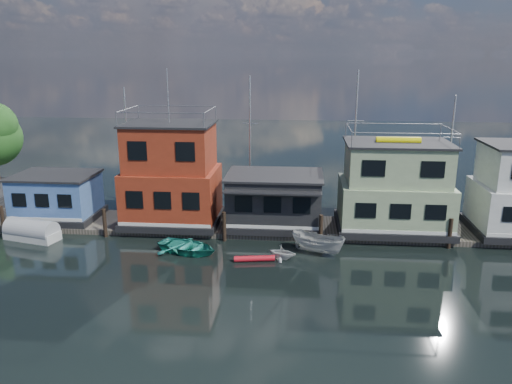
# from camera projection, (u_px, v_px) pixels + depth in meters

# --- Properties ---
(ground) EXTENTS (160.00, 160.00, 0.00)m
(ground) POSITION_uv_depth(u_px,v_px,m) (271.00, 303.00, 27.45)
(ground) COLOR black
(ground) RESTS_ON ground
(dock) EXTENTS (48.00, 5.00, 0.40)m
(dock) POSITION_uv_depth(u_px,v_px,m) (281.00, 227.00, 38.91)
(dock) COLOR #595147
(dock) RESTS_ON ground
(houseboat_blue) EXTENTS (6.40, 4.90, 3.66)m
(houseboat_blue) POSITION_uv_depth(u_px,v_px,m) (57.00, 197.00, 39.96)
(houseboat_blue) COLOR black
(houseboat_blue) RESTS_ON dock
(houseboat_red) EXTENTS (7.40, 5.90, 11.86)m
(houseboat_red) POSITION_uv_depth(u_px,v_px,m) (172.00, 176.00, 38.62)
(houseboat_red) COLOR black
(houseboat_red) RESTS_ON dock
(houseboat_dark) EXTENTS (7.40, 6.10, 4.06)m
(houseboat_dark) POSITION_uv_depth(u_px,v_px,m) (274.00, 200.00, 38.35)
(houseboat_dark) COLOR black
(houseboat_dark) RESTS_ON dock
(houseboat_green) EXTENTS (8.40, 5.90, 7.03)m
(houseboat_green) POSITION_uv_depth(u_px,v_px,m) (395.00, 188.00, 37.28)
(houseboat_green) COLOR black
(houseboat_green) RESTS_ON dock
(pilings) EXTENTS (42.28, 0.28, 2.20)m
(pilings) POSITION_uv_depth(u_px,v_px,m) (274.00, 228.00, 36.02)
(pilings) COLOR #2D2116
(pilings) RESTS_ON ground
(background_masts) EXTENTS (36.40, 0.16, 12.00)m
(background_masts) POSITION_uv_depth(u_px,v_px,m) (340.00, 147.00, 42.83)
(background_masts) COLOR silver
(background_masts) RESTS_ON ground
(red_kayak) EXTENTS (2.73, 0.82, 0.40)m
(red_kayak) POSITION_uv_depth(u_px,v_px,m) (254.00, 259.00, 32.92)
(red_kayak) COLOR red
(red_kayak) RESTS_ON ground
(dinghy_white) EXTENTS (2.22, 2.04, 0.98)m
(dinghy_white) POSITION_uv_depth(u_px,v_px,m) (282.00, 252.00, 33.25)
(dinghy_white) COLOR silver
(dinghy_white) RESTS_ON ground
(motorboat) EXTENTS (4.21, 3.20, 1.54)m
(motorboat) POSITION_uv_depth(u_px,v_px,m) (318.00, 243.00, 34.08)
(motorboat) COLOR beige
(motorboat) RESTS_ON ground
(dinghy_teal) EXTENTS (5.14, 4.42, 0.90)m
(dinghy_teal) POSITION_uv_depth(u_px,v_px,m) (188.00, 247.00, 34.30)
(dinghy_teal) COLOR teal
(dinghy_teal) RESTS_ON ground
(tarp_runabout) EXTENTS (4.34, 2.54, 1.65)m
(tarp_runabout) POSITION_uv_depth(u_px,v_px,m) (32.00, 231.00, 36.74)
(tarp_runabout) COLOR silver
(tarp_runabout) RESTS_ON ground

